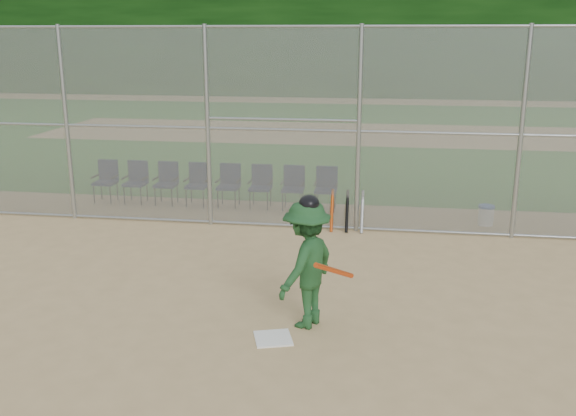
# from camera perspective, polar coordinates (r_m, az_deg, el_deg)

# --- Properties ---
(ground) EXTENTS (100.00, 100.00, 0.00)m
(ground) POSITION_cam_1_polar(r_m,az_deg,el_deg) (8.42, -2.62, -11.72)
(ground) COLOR tan
(ground) RESTS_ON ground
(grass_strip) EXTENTS (100.00, 100.00, 0.00)m
(grass_strip) POSITION_cam_1_polar(r_m,az_deg,el_deg) (25.68, 5.25, 6.63)
(grass_strip) COLOR #27641E
(grass_strip) RESTS_ON ground
(dirt_patch_far) EXTENTS (24.00, 24.00, 0.00)m
(dirt_patch_far) POSITION_cam_1_polar(r_m,az_deg,el_deg) (25.68, 5.25, 6.64)
(dirt_patch_far) COLOR tan
(dirt_patch_far) RESTS_ON ground
(backstop_fence) EXTENTS (16.09, 0.09, 4.00)m
(backstop_fence) POSITION_cam_1_polar(r_m,az_deg,el_deg) (12.56, 1.73, 7.24)
(backstop_fence) COLOR gray
(backstop_fence) RESTS_ON ground
(home_plate) EXTENTS (0.59, 0.59, 0.02)m
(home_plate) POSITION_cam_1_polar(r_m,az_deg,el_deg) (8.45, -1.33, -11.50)
(home_plate) COLOR white
(home_plate) RESTS_ON ground
(batter_at_plate) EXTENTS (1.16, 1.40, 1.82)m
(batter_at_plate) POSITION_cam_1_polar(r_m,az_deg,el_deg) (8.51, 1.66, -4.94)
(batter_at_plate) COLOR #1E4D25
(batter_at_plate) RESTS_ON ground
(water_cooler) EXTENTS (0.33, 0.33, 0.42)m
(water_cooler) POSITION_cam_1_polar(r_m,az_deg,el_deg) (13.79, 17.19, -0.61)
(water_cooler) COLOR white
(water_cooler) RESTS_ON ground
(spare_bats) EXTENTS (0.66, 0.34, 0.84)m
(spare_bats) POSITION_cam_1_polar(r_m,az_deg,el_deg) (12.77, 5.27, -0.28)
(spare_bats) COLOR #D84C14
(spare_bats) RESTS_ON ground
(chair_0) EXTENTS (0.54, 0.52, 0.96)m
(chair_0) POSITION_cam_1_polar(r_m,az_deg,el_deg) (15.57, -15.96, 2.27)
(chair_0) COLOR #101B3B
(chair_0) RESTS_ON ground
(chair_1) EXTENTS (0.54, 0.52, 0.96)m
(chair_1) POSITION_cam_1_polar(r_m,az_deg,el_deg) (15.28, -13.43, 2.20)
(chair_1) COLOR #101B3B
(chair_1) RESTS_ON ground
(chair_2) EXTENTS (0.54, 0.52, 0.96)m
(chair_2) POSITION_cam_1_polar(r_m,az_deg,el_deg) (15.02, -10.81, 2.13)
(chair_2) COLOR #101B3B
(chair_2) RESTS_ON ground
(chair_3) EXTENTS (0.54, 0.52, 0.96)m
(chair_3) POSITION_cam_1_polar(r_m,az_deg,el_deg) (14.79, -8.11, 2.05)
(chair_3) COLOR #101B3B
(chair_3) RESTS_ON ground
(chair_4) EXTENTS (0.54, 0.52, 0.96)m
(chair_4) POSITION_cam_1_polar(r_m,az_deg,el_deg) (14.60, -5.33, 1.96)
(chair_4) COLOR #101B3B
(chair_4) RESTS_ON ground
(chair_5) EXTENTS (0.54, 0.52, 0.96)m
(chair_5) POSITION_cam_1_polar(r_m,az_deg,el_deg) (14.44, -2.48, 1.87)
(chair_5) COLOR #101B3B
(chair_5) RESTS_ON ground
(chair_6) EXTENTS (0.54, 0.52, 0.96)m
(chair_6) POSITION_cam_1_polar(r_m,az_deg,el_deg) (14.32, 0.43, 1.77)
(chair_6) COLOR #101B3B
(chair_6) RESTS_ON ground
(chair_7) EXTENTS (0.54, 0.52, 0.96)m
(chair_7) POSITION_cam_1_polar(r_m,az_deg,el_deg) (14.24, 3.37, 1.66)
(chair_7) COLOR #101B3B
(chair_7) RESTS_ON ground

